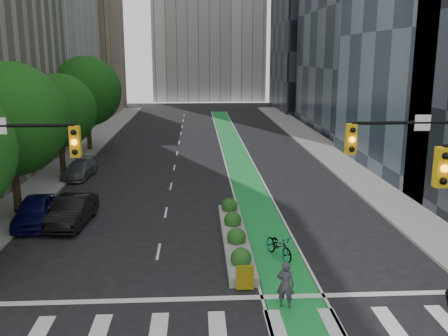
{
  "coord_description": "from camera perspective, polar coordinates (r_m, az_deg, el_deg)",
  "views": [
    {
      "loc": [
        -0.62,
        -16.24,
        9.1
      ],
      "look_at": [
        0.85,
        10.46,
        3.0
      ],
      "focal_mm": 40.0,
      "sensor_mm": 36.0,
      "label": 1
    }
  ],
  "objects": [
    {
      "name": "tree_mid",
      "position": [
        30.29,
        -23.27,
        5.11
      ],
      "size": [
        6.4,
        6.4,
        8.78
      ],
      "color": "black",
      "rests_on": "ground"
    },
    {
      "name": "median_planter",
      "position": [
        24.93,
        1.24,
        -7.65
      ],
      "size": [
        1.2,
        10.26,
        1.1
      ],
      "color": "gray",
      "rests_on": "ground"
    },
    {
      "name": "bicycle",
      "position": [
        23.22,
        6.3,
        -8.82
      ],
      "size": [
        1.49,
        2.25,
        1.12
      ],
      "primitive_type": "imported",
      "rotation": [
        0.0,
        0.0,
        0.39
      ],
      "color": "gray",
      "rests_on": "ground"
    },
    {
      "name": "sidewalk_right",
      "position": [
        44.01,
        13.3,
        0.66
      ],
      "size": [
        3.6,
        90.0,
        0.15
      ],
      "primitive_type": "cube",
      "color": "gray",
      "rests_on": "ground"
    },
    {
      "name": "building_dark_end",
      "position": [
        86.87,
        10.99,
        15.85
      ],
      "size": [
        14.0,
        18.0,
        28.0
      ],
      "primitive_type": "cube",
      "color": "black",
      "rests_on": "ground"
    },
    {
      "name": "cyclist",
      "position": [
        18.84,
        7.03,
        -13.08
      ],
      "size": [
        0.76,
        0.64,
        1.79
      ],
      "primitive_type": "imported",
      "rotation": [
        0.0,
        0.0,
        2.77
      ],
      "color": "#3D3742",
      "rests_on": "ground"
    },
    {
      "name": "parked_car_left_near",
      "position": [
        29.14,
        -20.8,
        -4.59
      ],
      "size": [
        2.27,
        4.78,
        1.58
      ],
      "primitive_type": "imported",
      "rotation": [
        0.0,
        0.0,
        0.09
      ],
      "color": "#0D0B47",
      "rests_on": "ground"
    },
    {
      "name": "bike_lane_paint",
      "position": [
        47.27,
        1.29,
        1.75
      ],
      "size": [
        2.2,
        70.0,
        0.01
      ],
      "primitive_type": "cube",
      "color": "green",
      "rests_on": "ground"
    },
    {
      "name": "tree_far",
      "position": [
        49.46,
        -15.44,
        8.44
      ],
      "size": [
        6.6,
        6.6,
        9.0
      ],
      "color": "black",
      "rests_on": "ground"
    },
    {
      "name": "parked_car_left_mid",
      "position": [
        28.5,
        -16.94,
        -4.7
      ],
      "size": [
        2.02,
        4.86,
        1.56
      ],
      "primitive_type": "imported",
      "rotation": [
        0.0,
        0.0,
        -0.08
      ],
      "color": "black",
      "rests_on": "ground"
    },
    {
      "name": "building_tan_far",
      "position": [
        84.58,
        -17.0,
        14.95
      ],
      "size": [
        14.0,
        16.0,
        26.0
      ],
      "primitive_type": "cube",
      "color": "tan",
      "rests_on": "ground"
    },
    {
      "name": "tree_midfar",
      "position": [
        39.84,
        -18.36,
        6.21
      ],
      "size": [
        5.6,
        5.6,
        7.76
      ],
      "color": "black",
      "rests_on": "ground"
    },
    {
      "name": "ground",
      "position": [
        18.63,
        -0.88,
        -16.39
      ],
      "size": [
        160.0,
        160.0,
        0.0
      ],
      "primitive_type": "plane",
      "color": "black",
      "rests_on": "ground"
    },
    {
      "name": "parked_car_left_far",
      "position": [
        39.18,
        -16.18,
        -0.13
      ],
      "size": [
        2.26,
        4.63,
        1.3
      ],
      "primitive_type": "imported",
      "rotation": [
        0.0,
        0.0,
        -0.1
      ],
      "color": "slate",
      "rests_on": "ground"
    },
    {
      "name": "sidewalk_left",
      "position": [
        43.67,
        -17.92,
        0.29
      ],
      "size": [
        3.6,
        90.0,
        0.15
      ],
      "primitive_type": "cube",
      "color": "gray",
      "rests_on": "ground"
    }
  ]
}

